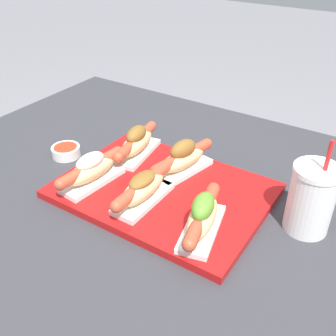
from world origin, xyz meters
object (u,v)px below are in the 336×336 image
at_px(hot_dog_2, 202,216).
at_px(hot_dog_4, 183,158).
at_px(hot_dog_1, 143,188).
at_px(drink_cup, 311,199).
at_px(hot_dog_0, 91,170).
at_px(hot_dog_3, 137,142).
at_px(serving_tray, 163,190).
at_px(sauce_bowl, 66,151).

distance_m(hot_dog_2, hot_dog_4, 0.21).
distance_m(hot_dog_1, drink_cup, 0.33).
xyz_separation_m(hot_dog_0, drink_cup, (0.44, 0.13, 0.02)).
height_order(hot_dog_1, drink_cup, drink_cup).
bearing_deg(hot_dog_3, serving_tray, -31.72).
bearing_deg(drink_cup, hot_dog_2, -138.81).
bearing_deg(sauce_bowl, hot_dog_2, -10.26).
height_order(hot_dog_3, hot_dog_4, hot_dog_4).
bearing_deg(hot_dog_4, hot_dog_3, 178.44).
bearing_deg(sauce_bowl, hot_dog_3, 25.76).
distance_m(hot_dog_4, sauce_bowl, 0.32).
relative_size(hot_dog_3, hot_dog_4, 1.01).
relative_size(hot_dog_1, hot_dog_2, 1.02).
height_order(hot_dog_1, hot_dog_2, hot_dog_2).
relative_size(hot_dog_3, sauce_bowl, 2.66).
height_order(hot_dog_2, hot_dog_4, hot_dog_4).
bearing_deg(hot_dog_2, serving_tray, 150.64).
xyz_separation_m(hot_dog_1, hot_dog_3, (-0.13, 0.15, 0.00)).
relative_size(hot_dog_4, sauce_bowl, 2.64).
height_order(serving_tray, drink_cup, drink_cup).
bearing_deg(sauce_bowl, hot_dog_1, -12.47).
bearing_deg(hot_dog_2, hot_dog_1, 174.23).
distance_m(hot_dog_1, hot_dog_3, 0.19).
xyz_separation_m(hot_dog_4, sauce_bowl, (-0.31, -0.08, -0.04)).
relative_size(hot_dog_0, hot_dog_3, 1.01).
xyz_separation_m(hot_dog_0, hot_dog_4, (0.15, 0.15, 0.00)).
bearing_deg(drink_cup, hot_dog_0, -163.54).
relative_size(hot_dog_1, drink_cup, 0.97).
xyz_separation_m(hot_dog_2, hot_dog_3, (-0.27, 0.16, -0.00)).
relative_size(hot_dog_1, sauce_bowl, 2.69).
bearing_deg(hot_dog_4, serving_tray, -91.92).
xyz_separation_m(hot_dog_2, hot_dog_4, (-0.14, 0.16, 0.00)).
height_order(hot_dog_4, drink_cup, drink_cup).
height_order(hot_dog_1, sauce_bowl, hot_dog_1).
relative_size(hot_dog_0, sauce_bowl, 2.68).
xyz_separation_m(serving_tray, hot_dog_2, (0.14, -0.08, 0.04)).
relative_size(hot_dog_2, drink_cup, 0.95).
bearing_deg(hot_dog_4, drink_cup, -3.61).
bearing_deg(sauce_bowl, hot_dog_4, 14.32).
bearing_deg(hot_dog_2, hot_dog_4, 131.22).
bearing_deg(hot_dog_3, hot_dog_4, -1.56).
bearing_deg(serving_tray, hot_dog_1, -96.59).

